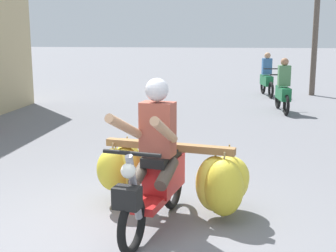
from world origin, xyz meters
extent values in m
plane|color=slate|center=(0.00, 0.00, 0.00)|extent=(120.00, 120.00, 0.00)
torus|color=black|center=(0.33, -0.08, 0.28)|extent=(0.19, 0.56, 0.56)
torus|color=black|center=(0.56, 1.10, 0.28)|extent=(0.19, 0.56, 0.56)
cube|color=red|center=(0.43, 0.41, 0.32)|extent=(0.34, 0.60, 0.08)
cube|color=red|center=(0.50, 0.80, 0.50)|extent=(0.40, 0.68, 0.36)
cube|color=black|center=(0.49, 0.73, 0.72)|extent=(0.37, 0.64, 0.10)
cylinder|color=gray|center=(0.34, -0.02, 0.62)|extent=(0.12, 0.29, 0.69)
cylinder|color=black|center=(0.33, -0.06, 0.96)|extent=(0.56, 0.15, 0.04)
sphere|color=silver|center=(0.32, -0.14, 0.82)|extent=(0.14, 0.14, 0.14)
cube|color=black|center=(0.31, -0.18, 0.58)|extent=(0.27, 0.20, 0.20)
cube|color=red|center=(0.33, -0.08, 0.58)|extent=(0.15, 0.29, 0.04)
cube|color=olive|center=(0.53, 0.95, 0.78)|extent=(1.49, 0.38, 0.08)
cube|color=olive|center=(0.57, 1.13, 0.75)|extent=(1.34, 0.34, 0.06)
ellipsoid|color=gold|center=(-0.12, 1.00, 0.47)|extent=(0.40, 0.37, 0.50)
cylinder|color=#998459|center=(-0.12, 1.00, 0.74)|extent=(0.02, 0.02, 0.10)
ellipsoid|color=yellow|center=(-0.14, 1.18, 0.40)|extent=(0.56, 0.54, 0.50)
cylinder|color=#998459|center=(-0.14, 1.18, 0.71)|extent=(0.02, 0.02, 0.17)
ellipsoid|color=gold|center=(-0.03, 1.35, 0.42)|extent=(0.48, 0.45, 0.56)
cylinder|color=#998459|center=(-0.03, 1.35, 0.73)|extent=(0.02, 0.02, 0.12)
ellipsoid|color=yellow|center=(1.24, 0.92, 0.47)|extent=(0.48, 0.46, 0.45)
cylinder|color=#998459|center=(1.24, 0.92, 0.73)|extent=(0.02, 0.02, 0.12)
ellipsoid|color=yellow|center=(1.06, 0.87, 0.40)|extent=(0.45, 0.41, 0.63)
cylinder|color=#998459|center=(1.06, 0.87, 0.74)|extent=(0.02, 0.02, 0.11)
ellipsoid|color=gold|center=(1.15, 0.75, 0.40)|extent=(0.57, 0.55, 0.63)
cylinder|color=#998459|center=(1.15, 0.75, 0.74)|extent=(0.02, 0.02, 0.11)
ellipsoid|color=yellow|center=(0.01, 1.07, 0.50)|extent=(0.43, 0.40, 0.45)
cylinder|color=#998459|center=(0.01, 1.07, 0.74)|extent=(0.02, 0.02, 0.09)
ellipsoid|color=yellow|center=(1.20, 1.11, 0.38)|extent=(0.56, 0.53, 0.56)
cylinder|color=#998459|center=(1.20, 1.11, 0.71)|extent=(0.02, 0.02, 0.16)
cube|color=#994738|center=(0.46, 0.61, 1.05)|extent=(0.38, 0.28, 0.56)
sphere|color=silver|center=(0.46, 0.59, 1.46)|extent=(0.24, 0.24, 0.24)
cylinder|color=tan|center=(0.59, 0.24, 1.11)|extent=(0.17, 0.72, 0.39)
cylinder|color=tan|center=(0.21, 0.31, 1.11)|extent=(0.28, 0.72, 0.39)
cylinder|color=#4C4238|center=(0.58, 0.46, 0.62)|extent=(0.21, 0.46, 0.27)
cylinder|color=#4C4238|center=(0.30, 0.52, 0.62)|extent=(0.21, 0.46, 0.27)
torus|color=black|center=(2.42, 10.68, 0.26)|extent=(0.16, 0.53, 0.52)
torus|color=black|center=(2.24, 11.77, 0.26)|extent=(0.16, 0.53, 0.52)
cube|color=#196638|center=(2.31, 11.33, 0.50)|extent=(0.38, 0.93, 0.32)
cylinder|color=black|center=(2.41, 10.73, 0.92)|extent=(0.50, 0.12, 0.04)
cube|color=#386699|center=(2.31, 11.35, 0.95)|extent=(0.33, 0.25, 0.52)
sphere|color=tan|center=(2.31, 11.33, 1.30)|extent=(0.20, 0.20, 0.20)
torus|color=black|center=(2.45, 8.71, 0.26)|extent=(0.13, 0.53, 0.52)
torus|color=black|center=(2.56, 7.62, 0.26)|extent=(0.13, 0.53, 0.52)
cube|color=#196638|center=(2.51, 8.07, 0.50)|extent=(0.32, 0.92, 0.32)
cylinder|color=black|center=(2.46, 8.66, 0.92)|extent=(0.50, 0.08, 0.04)
cube|color=#4C7F51|center=(2.52, 8.05, 0.95)|extent=(0.32, 0.23, 0.52)
sphere|color=#9E7051|center=(2.51, 8.07, 1.30)|extent=(0.20, 0.20, 0.20)
camera|label=1|loc=(1.22, -4.00, 2.03)|focal=49.40mm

